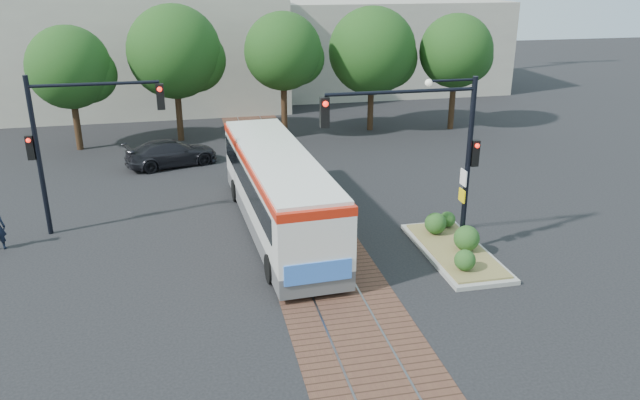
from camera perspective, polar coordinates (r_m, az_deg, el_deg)
The scene contains 9 objects.
ground at distance 22.09m, azimuth -0.33°, elevation -5.01°, with size 120.00×120.00×0.00m, color black.
trackbed at distance 25.68m, azimuth -2.20°, elevation -1.22°, with size 3.60×40.00×0.02m.
tree_row at distance 36.59m, azimuth -3.97°, elevation 13.19°, with size 26.40×5.60×7.67m.
warehouses at distance 48.70m, azimuth -8.27°, elevation 13.65°, with size 40.00×13.00×8.00m.
city_bus at distance 23.57m, azimuth -3.88°, elevation 1.14°, with size 3.06×11.58×3.07m.
traffic_island at distance 22.60m, azimuth 12.23°, elevation -3.97°, with size 2.20×5.20×1.13m.
signal_pole_main at distance 21.02m, azimuth 10.52°, elevation 5.39°, with size 5.49×0.46×6.00m.
signal_pole_left at distance 24.52m, azimuth -22.04°, elevation 5.69°, with size 4.99×0.34×6.00m.
parked_car at distance 32.57m, azimuth -13.44°, elevation 4.21°, with size 1.86×4.57×1.33m, color black.
Camera 1 is at (-4.15, -19.47, 9.56)m, focal length 35.00 mm.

